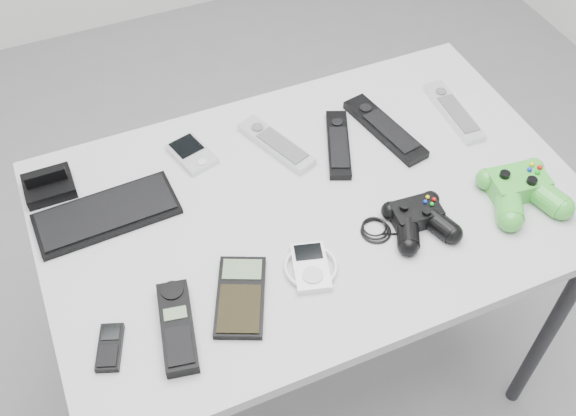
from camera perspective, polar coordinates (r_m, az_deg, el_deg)
name	(u,v)px	position (r m, az deg, el deg)	size (l,w,h in m)	color
floor	(265,351)	(1.96, -1.93, -12.04)	(3.50, 3.50, 0.00)	gray
desk	(311,221)	(1.39, 1.96, -1.08)	(1.06, 0.68, 0.71)	#A6A6A9
pda_keyboard	(107,213)	(1.35, -15.10, -0.44)	(0.27, 0.12, 0.02)	black
dock_bracket	(47,181)	(1.42, -19.72, 2.13)	(0.10, 0.08, 0.05)	black
pda	(192,153)	(1.43, -8.13, 4.60)	(0.07, 0.11, 0.02)	silver
remote_silver_a	(276,144)	(1.44, -1.03, 5.47)	(0.05, 0.19, 0.02)	silver
remote_black_a	(338,144)	(1.44, 4.28, 5.45)	(0.04, 0.20, 0.02)	black
remote_black_b	(385,128)	(1.49, 8.20, 6.69)	(0.05, 0.23, 0.02)	black
remote_silver_b	(454,111)	(1.56, 13.84, 7.99)	(0.05, 0.20, 0.02)	silver
mobile_phone	(110,347)	(1.18, -14.85, -11.32)	(0.04, 0.09, 0.01)	black
cordless_handset	(177,327)	(1.17, -9.36, -9.89)	(0.05, 0.17, 0.03)	black
calculator	(241,296)	(1.20, -4.04, -7.46)	(0.08, 0.17, 0.02)	black
mp3_player	(311,267)	(1.23, 1.93, -4.98)	(0.10, 0.11, 0.02)	white
controller_black	(419,218)	(1.31, 11.03, -0.83)	(0.22, 0.14, 0.04)	black
controller_green	(522,188)	(1.40, 19.16, 1.59)	(0.16, 0.17, 0.05)	green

